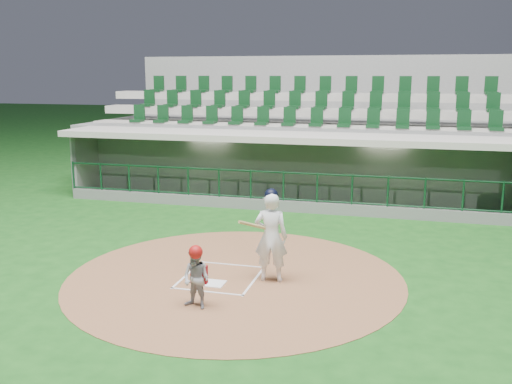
# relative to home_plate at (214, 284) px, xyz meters

# --- Properties ---
(ground) EXTENTS (120.00, 120.00, 0.00)m
(ground) POSITION_rel_home_plate_xyz_m (0.00, 0.70, -0.02)
(ground) COLOR #154B16
(ground) RESTS_ON ground
(dirt_circle) EXTENTS (7.20, 7.20, 0.01)m
(dirt_circle) POSITION_rel_home_plate_xyz_m (0.30, 0.50, -0.02)
(dirt_circle) COLOR brown
(dirt_circle) RESTS_ON ground
(home_plate) EXTENTS (0.43, 0.43, 0.02)m
(home_plate) POSITION_rel_home_plate_xyz_m (0.00, 0.00, 0.00)
(home_plate) COLOR white
(home_plate) RESTS_ON dirt_circle
(batter_box_chalk) EXTENTS (1.55, 1.80, 0.01)m
(batter_box_chalk) POSITION_rel_home_plate_xyz_m (0.00, 0.40, -0.00)
(batter_box_chalk) COLOR white
(batter_box_chalk) RESTS_ON ground
(dugout_structure) EXTENTS (16.40, 3.70, 3.00)m
(dugout_structure) POSITION_rel_home_plate_xyz_m (0.14, 8.51, 0.94)
(dugout_structure) COLOR slate
(dugout_structure) RESTS_ON ground
(seating_deck) EXTENTS (17.00, 6.72, 5.15)m
(seating_deck) POSITION_rel_home_plate_xyz_m (0.00, 11.61, 1.40)
(seating_deck) COLOR slate
(seating_deck) RESTS_ON ground
(batter) EXTENTS (0.90, 0.90, 1.98)m
(batter) POSITION_rel_home_plate_xyz_m (1.08, 0.51, 0.97)
(batter) COLOR white
(batter) RESTS_ON dirt_circle
(catcher) EXTENTS (0.64, 0.56, 1.21)m
(catcher) POSITION_rel_home_plate_xyz_m (0.09, -1.23, 0.59)
(catcher) COLOR #99999F
(catcher) RESTS_ON dirt_circle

